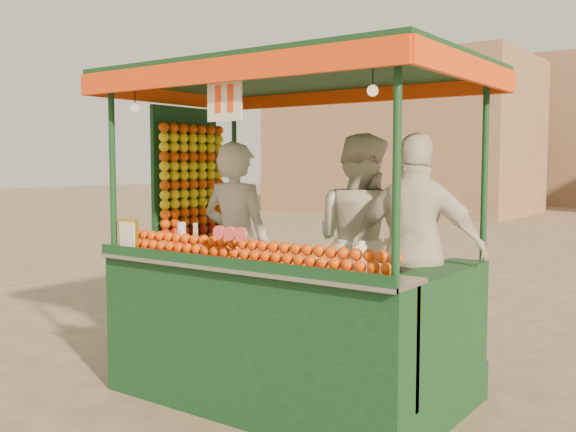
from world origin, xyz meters
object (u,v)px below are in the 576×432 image
Objects in this scene: vendor_middle at (361,241)px; vendor_right at (417,251)px; juice_cart at (277,292)px; vendor_left at (236,244)px.

vendor_middle is 1.01× the size of vendor_right.
vendor_right is at bearing 167.08° from vendor_middle.
juice_cart reaches higher than vendor_left.
juice_cart is 1.59× the size of vendor_middle.
vendor_left is at bearing 163.72° from juice_cart.
vendor_middle is at bearing -30.93° from vendor_right.
juice_cart is 1.20m from vendor_right.
vendor_right is (1.61, 0.33, 0.03)m from vendor_left.
juice_cart is at bearing 73.37° from vendor_middle.
vendor_left is at bearing 40.69° from vendor_middle.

